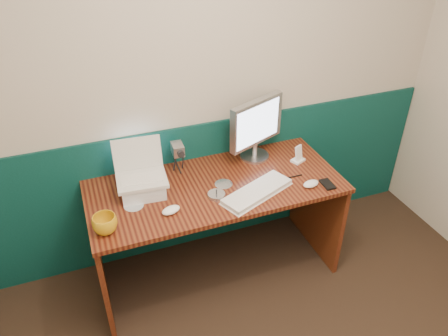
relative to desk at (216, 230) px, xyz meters
name	(u,v)px	position (x,y,z in m)	size (l,w,h in m)	color
back_wall	(201,88)	(0.04, 0.37, 0.88)	(3.50, 0.04, 2.50)	#BDB2A0
wainscot	(205,185)	(0.04, 0.36, 0.12)	(3.48, 0.02, 1.00)	#072F2D
desk	(216,230)	(0.00, 0.00, 0.00)	(1.60, 0.70, 0.75)	#390F0A
laptop_riser	(143,187)	(-0.44, 0.07, 0.42)	(0.26, 0.22, 0.09)	silver
laptop	(140,164)	(-0.44, 0.07, 0.59)	(0.30, 0.23, 0.25)	silver
monitor	(256,129)	(0.36, 0.22, 0.60)	(0.44, 0.13, 0.44)	#B0B0B5
keyboard	(257,192)	(0.20, -0.18, 0.39)	(0.47, 0.16, 0.03)	white
mouse_right	(311,184)	(0.55, -0.22, 0.39)	(0.11, 0.07, 0.04)	silver
mouse_left	(171,210)	(-0.33, -0.17, 0.39)	(0.11, 0.07, 0.04)	white
mug	(105,224)	(-0.71, -0.20, 0.43)	(0.13, 0.13, 0.11)	#CA9513
camcorder	(178,159)	(-0.17, 0.24, 0.47)	(0.08, 0.12, 0.19)	#A4A4A8
cd_spindle	(216,195)	(-0.04, -0.11, 0.39)	(0.11, 0.11, 0.02)	silver
cd_loose_a	(134,206)	(-0.52, -0.03, 0.38)	(0.12, 0.12, 0.00)	silver
cd_loose_b	(224,184)	(0.05, -0.01, 0.38)	(0.11, 0.11, 0.00)	silver
pen	(293,177)	(0.49, -0.10, 0.38)	(0.01, 0.01, 0.14)	black
papers	(268,180)	(0.33, -0.07, 0.38)	(0.17, 0.11, 0.00)	white
dock	(298,160)	(0.62, 0.06, 0.38)	(0.09, 0.06, 0.02)	white
music_player	(299,153)	(0.62, 0.06, 0.44)	(0.06, 0.01, 0.10)	white
pda	(328,184)	(0.66, -0.25, 0.38)	(0.07, 0.11, 0.01)	black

